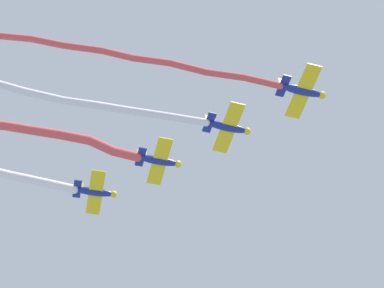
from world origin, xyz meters
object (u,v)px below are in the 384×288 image
at_px(airplane_lead, 303,91).
at_px(airplane_slot, 95,192).
at_px(airplane_right_wing, 159,161).
at_px(airplane_left_wing, 228,127).

relative_size(airplane_lead, airplane_slot, 0.98).
distance_m(airplane_lead, airplane_slot, 23.53).
distance_m(airplane_lead, airplane_right_wing, 15.69).
bearing_deg(airplane_right_wing, airplane_lead, -47.01).
distance_m(airplane_left_wing, airplane_slot, 15.68).
xyz_separation_m(airplane_left_wing, airplane_slot, (11.91, 10.19, 0.50)).
height_order(airplane_lead, airplane_slot, airplane_slot).
height_order(airplane_left_wing, airplane_slot, airplane_slot).
height_order(airplane_lead, airplane_right_wing, airplane_right_wing).
bearing_deg(airplane_left_wing, airplane_slot, 130.77).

